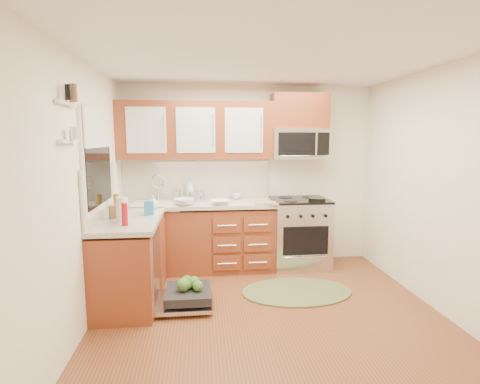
{
  "coord_description": "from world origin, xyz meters",
  "views": [
    {
      "loc": [
        -0.67,
        -3.51,
        1.78
      ],
      "look_at": [
        -0.21,
        0.85,
        1.14
      ],
      "focal_mm": 28.0,
      "sensor_mm": 36.0,
      "label": 1
    }
  ],
  "objects": [
    {
      "name": "skillet",
      "position": [
        0.86,
        1.25,
        0.97
      ],
      "size": [
        0.27,
        0.27,
        0.04
      ],
      "primitive_type": "cylinder",
      "rotation": [
        0.0,
        0.0,
        0.21
      ],
      "color": "black",
      "rests_on": "range"
    },
    {
      "name": "canister",
      "position": [
        -1.0,
        1.53,
        1.01
      ],
      "size": [
        0.12,
        0.12,
        0.18
      ],
      "primitive_type": "cylinder",
      "rotation": [
        0.0,
        0.0,
        -0.11
      ],
      "color": "silver",
      "rests_on": "countertop_back"
    },
    {
      "name": "wooden_box",
      "position": [
        -1.58,
        0.54,
        0.99
      ],
      "size": [
        0.16,
        0.14,
        0.13
      ],
      "primitive_type": "cube",
      "rotation": [
        0.0,
        0.0,
        0.39
      ],
      "color": "brown",
      "rests_on": "countertop_left"
    },
    {
      "name": "floor",
      "position": [
        0.0,
        0.0,
        0.0
      ],
      "size": [
        3.5,
        3.5,
        0.0
      ],
      "primitive_type": "plane",
      "color": "brown",
      "rests_on": "ground"
    },
    {
      "name": "mustard_bottle",
      "position": [
        -1.61,
        0.77,
        1.04
      ],
      "size": [
        0.1,
        0.1,
        0.23
      ],
      "primitive_type": "cylinder",
      "rotation": [
        0.0,
        0.0,
        -0.43
      ],
      "color": "gold",
      "rests_on": "countertop_left"
    },
    {
      "name": "window_blind",
      "position": [
        -1.71,
        0.5,
        1.88
      ],
      "size": [
        0.02,
        0.96,
        0.4
      ],
      "primitive_type": "cube",
      "color": "white",
      "rests_on": "ground"
    },
    {
      "name": "backsplash_back",
      "position": [
        -0.73,
        1.74,
        1.21
      ],
      "size": [
        2.05,
        0.02,
        0.57
      ],
      "primitive_type": "cube",
      "color": "#B7B3A4",
      "rests_on": "ground"
    },
    {
      "name": "countertop_left",
      "position": [
        -1.44,
        0.53,
        0.9
      ],
      "size": [
        0.64,
        1.27,
        0.05
      ],
      "primitive_type": "cube",
      "color": "beige",
      "rests_on": "base_cabinet_left"
    },
    {
      "name": "cutting_board",
      "position": [
        0.18,
        1.22,
        0.94
      ],
      "size": [
        0.35,
        0.26,
        0.02
      ],
      "primitive_type": "cube",
      "rotation": [
        0.0,
        0.0,
        -0.2
      ],
      "color": "#A77A4C",
      "rests_on": "countertop_back"
    },
    {
      "name": "countertop_back",
      "position": [
        -0.72,
        1.44,
        0.9
      ],
      "size": [
        2.07,
        0.64,
        0.05
      ],
      "primitive_type": "cube",
      "color": "beige",
      "rests_on": "base_cabinet_back"
    },
    {
      "name": "wall_back",
      "position": [
        0.0,
        1.75,
        1.25
      ],
      "size": [
        3.5,
        0.04,
        2.5
      ],
      "primitive_type": "cube",
      "color": "white",
      "rests_on": "ground"
    },
    {
      "name": "red_bottle",
      "position": [
        -1.42,
        0.17,
        1.04
      ],
      "size": [
        0.07,
        0.07,
        0.22
      ],
      "primitive_type": "cylinder",
      "rotation": [
        0.0,
        0.0,
        0.15
      ],
      "color": "#AA0E16",
      "rests_on": "countertop_left"
    },
    {
      "name": "rug",
      "position": [
        0.42,
        0.53,
        0.01
      ],
      "size": [
        1.35,
        0.95,
        0.02
      ],
      "primitive_type": null,
      "rotation": [
        0.0,
        0.0,
        0.09
      ],
      "color": "olive",
      "rests_on": "ground"
    },
    {
      "name": "paper_towel_roll",
      "position": [
        -1.47,
        0.34,
        1.05
      ],
      "size": [
        0.15,
        0.15,
        0.25
      ],
      "primitive_type": "cylinder",
      "rotation": [
        0.0,
        0.0,
        0.32
      ],
      "color": "white",
      "rests_on": "countertop_left"
    },
    {
      "name": "backsplash_left",
      "position": [
        -1.74,
        0.52,
        1.21
      ],
      "size": [
        0.02,
        1.25,
        0.57
      ],
      "primitive_type": "cube",
      "color": "#B7B3A4",
      "rests_on": "ground"
    },
    {
      "name": "dishwasher",
      "position": [
        -0.86,
        0.3,
        0.1
      ],
      "size": [
        0.7,
        0.6,
        0.2
      ],
      "primitive_type": null,
      "color": "silver",
      "rests_on": "ground"
    },
    {
      "name": "wall_left",
      "position": [
        -1.75,
        0.0,
        1.25
      ],
      "size": [
        0.04,
        3.5,
        2.5
      ],
      "primitive_type": "cube",
      "color": "white",
      "rests_on": "ground"
    },
    {
      "name": "sink",
      "position": [
        -1.25,
        1.42,
        0.8
      ],
      "size": [
        0.62,
        0.5,
        0.26
      ],
      "primitive_type": null,
      "color": "white",
      "rests_on": "ground"
    },
    {
      "name": "wall_right",
      "position": [
        1.75,
        0.0,
        1.25
      ],
      "size": [
        0.04,
        3.5,
        2.5
      ],
      "primitive_type": "cube",
      "color": "white",
      "rests_on": "ground"
    },
    {
      "name": "shelf_upper",
      "position": [
        -1.72,
        -0.35,
        2.05
      ],
      "size": [
        0.04,
        0.4,
        0.03
      ],
      "primitive_type": "cube",
      "color": "white",
      "rests_on": "ground"
    },
    {
      "name": "soap_bottle_a",
      "position": [
        -0.83,
        1.67,
        1.08
      ],
      "size": [
        0.13,
        0.13,
        0.32
      ],
      "primitive_type": "imported",
      "rotation": [
        0.0,
        0.0,
        0.1
      ],
      "color": "#999999",
      "rests_on": "countertop_back"
    },
    {
      "name": "wall_front",
      "position": [
        0.0,
        -1.75,
        1.25
      ],
      "size": [
        3.5,
        0.04,
        2.5
      ],
      "primitive_type": "cube",
      "color": "white",
      "rests_on": "ground"
    },
    {
      "name": "upper_cabinets",
      "position": [
        -0.73,
        1.57,
        1.88
      ],
      "size": [
        2.05,
        0.35,
        0.75
      ],
      "primitive_type": null,
      "color": "brown",
      "rests_on": "ground"
    },
    {
      "name": "base_cabinet_back",
      "position": [
        -0.73,
        1.45,
        0.42
      ],
      "size": [
        2.05,
        0.6,
        0.85
      ],
      "primitive_type": "cube",
      "color": "brown",
      "rests_on": "ground"
    },
    {
      "name": "bowl_a",
      "position": [
        -0.43,
        1.25,
        0.96
      ],
      "size": [
        0.27,
        0.27,
        0.06
      ],
      "primitive_type": "imported",
      "rotation": [
        0.0,
        0.0,
        0.1
      ],
      "color": "#999999",
      "rests_on": "countertop_back"
    },
    {
      "name": "blue_carton",
      "position": [
        -1.25,
        0.67,
        1.0
      ],
      "size": [
        0.11,
        0.08,
        0.16
      ],
      "primitive_type": "cube",
      "rotation": [
        0.0,
        0.0,
        0.24
      ],
      "color": "#2571AF",
      "rests_on": "countertop_left"
    },
    {
      "name": "soap_bottle_b",
      "position": [
        -1.25,
        0.77,
        1.01
      ],
      "size": [
        0.1,
        0.1,
        0.17
      ],
      "primitive_type": "imported",
      "rotation": [
        0.0,
        0.0,
        0.32
      ],
      "color": "#999999",
      "rests_on": "countertop_left"
    },
    {
      "name": "soap_bottle_c",
      "position": [
        -1.25,
        1.05,
        1.01
      ],
      "size": [
        0.16,
        0.16,
        0.16
      ],
      "primitive_type": "imported",
      "rotation": [
        0.0,
        0.0,
        0.33
      ],
      "color": "#999999",
      "rests_on": "countertop_left"
    },
    {
      "name": "shelf_lower",
      "position": [
        -1.72,
        -0.35,
        1.75
      ],
      "size": [
        0.04,
        0.4,
        0.03
      ],
      "primitive_type": "cube",
      "color": "white",
      "rests_on": "ground"
    },
    {
      "name": "stock_pot",
      "position": [
        -0.73,
        1.55,
        0.99
      ],
      "size": [
        0.28,
        0.28,
        0.13
      ],
      "primitive_type": "cylinder",
      "rotation": [
        0.0,
        0.0,
        -0.42
      ],
      "color": "silver",
      "rests_on": "countertop_back"
    },
    {
      "name": "cabinet_over_mw",
      "position": [
        0.68,
        1.57,
        2.13
      ],
      "size": [
        0.76,
        0.35,
        0.47
      ],
      "primitive_type": "cube",
      "color": "brown",
      "rests_on": "ground"
    },
    {
      "name": "ceiling",
      "position": [
        0.0,
        0.0,
        2.5
      ],
      "size": [
        3.5,
        3.5,
        0.0
      ],
      "primitive_type": "plane",
      "rotation": [
        3.14,
        0.0,
        0.0
      ],
      "color": "white",
      "rests_on": "ground"
    },
    {
      "name": "microwave",
      "position": [
        0.68,
        1.55,
        1.7
      ],
      "size": [
        0.76,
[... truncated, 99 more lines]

